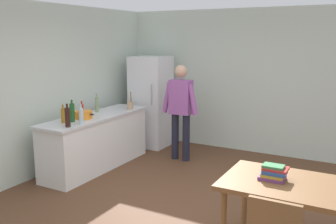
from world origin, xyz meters
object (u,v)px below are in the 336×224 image
Objects in this scene: person at (181,106)px; bottle_oil_amber at (63,115)px; utensil_jar at (130,105)px; refrigerator at (151,102)px; book_stack at (274,173)px; bottle_sauce_red at (82,109)px; bottle_wine_green at (72,112)px; dining_table at (294,191)px; bottle_water_clear at (81,116)px; bottle_wine_dark at (68,117)px; cooking_pot at (84,115)px; bottle_vinegar_tall at (97,104)px.

bottle_oil_amber is (-1.10, -1.73, 0.04)m from person.
utensil_jar is at bearing 79.34° from bottle_oil_amber.
book_stack is (3.09, -2.70, -0.08)m from refrigerator.
person reaches higher than bottle_sauce_red.
utensil_jar is at bearing -82.93° from refrigerator.
bottle_wine_green is (-0.20, -1.26, 0.07)m from utensil_jar.
dining_table is at bearing -39.29° from refrigerator.
bottle_wine_green is (-3.39, 0.55, 0.37)m from dining_table.
refrigerator reaches higher than dining_table.
bottle_water_clear is 0.88× the size of bottle_wine_green.
refrigerator is 5.29× the size of bottle_wine_green.
bottle_wine_dark is (-0.02, -1.55, 0.07)m from utensil_jar.
bottle_water_clear is (0.25, -0.33, 0.07)m from cooking_pot.
refrigerator is 5.62× the size of bottle_vinegar_tall.
bottle_sauce_red is at bearing 163.52° from book_stack.
refrigerator is at bearing 93.71° from bottle_water_clear.
cooking_pot is at bearing 109.55° from bottle_wine_dark.
person is 5.00× the size of bottle_wine_green.
refrigerator is 2.22m from bottle_water_clear.
bottle_wine_dark is 1.00× the size of bottle_wine_green.
bottle_vinegar_tall reaches higher than dining_table.
cooking_pot is 1.25× the size of utensil_jar.
utensil_jar reaches higher than cooking_pot.
bottle_wine_dark is at bearing -33.96° from bottle_oil_amber.
person is 4.25× the size of cooking_pot.
person is 2.08m from bottle_wine_dark.
bottle_water_clear is 1.10× the size of book_stack.
book_stack is at bearing -16.48° from bottle_sauce_red.
bottle_vinegar_tall is at bearing -101.01° from refrigerator.
bottle_oil_amber is at bearing -116.60° from bottle_wine_green.
dining_table is 0.26m from book_stack.
bottle_water_clear is 0.88× the size of bottle_wine_dark.
refrigerator is 4.27m from dining_table.
refrigerator is at bearing 79.88° from bottle_sauce_red.
bottle_wine_green is (-0.09, -2.15, 0.15)m from refrigerator.
utensil_jar is (0.11, -0.89, 0.08)m from refrigerator.
bottle_wine_green is (0.06, 0.13, 0.03)m from bottle_oil_amber.
person is 6.07× the size of bottle_oil_amber.
refrigerator is at bearing 138.85° from book_stack.
utensil_jar is (0.22, 0.99, 0.02)m from cooking_pot.
refrigerator is 6.61× the size of book_stack.
bottle_wine_green reaches higher than bottle_sauce_red.
dining_table is 3.24m from bottle_wine_dark.
book_stack is at bearing -14.36° from cooking_pot.
bottle_wine_green is at bearing 170.27° from book_stack.
bottle_oil_amber is 0.93m from bottle_vinegar_tall.
refrigerator is 2.45m from bottle_wine_dark.
dining_table is 3.75m from bottle_sauce_red.
bottle_vinegar_tall is (0.04, 0.34, 0.04)m from bottle_sauce_red.
person is 1.91m from bottle_wine_green.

